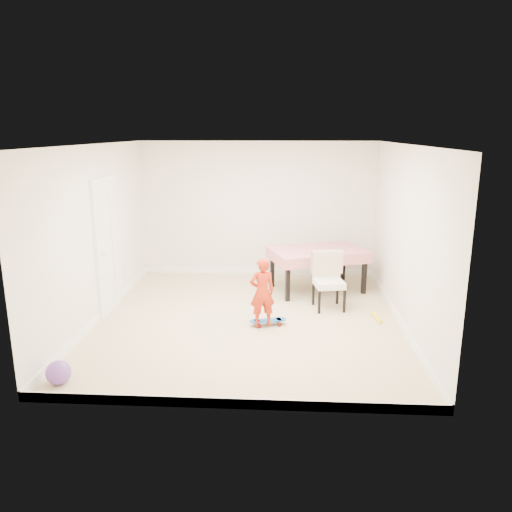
# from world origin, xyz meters

# --- Properties ---
(ground) EXTENTS (5.00, 5.00, 0.00)m
(ground) POSITION_xyz_m (0.00, 0.00, 0.00)
(ground) COLOR #C9B58C
(ground) RESTS_ON ground
(ceiling) EXTENTS (4.50, 5.00, 0.04)m
(ceiling) POSITION_xyz_m (0.00, 0.00, 2.58)
(ceiling) COLOR white
(ceiling) RESTS_ON wall_back
(wall_back) EXTENTS (4.50, 0.04, 2.60)m
(wall_back) POSITION_xyz_m (0.00, 2.48, 1.30)
(wall_back) COLOR white
(wall_back) RESTS_ON ground
(wall_front) EXTENTS (4.50, 0.04, 2.60)m
(wall_front) POSITION_xyz_m (0.00, -2.48, 1.30)
(wall_front) COLOR white
(wall_front) RESTS_ON ground
(wall_left) EXTENTS (0.04, 5.00, 2.60)m
(wall_left) POSITION_xyz_m (-2.23, 0.00, 1.30)
(wall_left) COLOR white
(wall_left) RESTS_ON ground
(wall_right) EXTENTS (0.04, 5.00, 2.60)m
(wall_right) POSITION_xyz_m (2.23, 0.00, 1.30)
(wall_right) COLOR white
(wall_right) RESTS_ON ground
(door) EXTENTS (0.11, 0.94, 2.11)m
(door) POSITION_xyz_m (-2.22, 0.30, 1.02)
(door) COLOR white
(door) RESTS_ON ground
(baseboard_back) EXTENTS (4.50, 0.02, 0.12)m
(baseboard_back) POSITION_xyz_m (0.00, 2.49, 0.06)
(baseboard_back) COLOR white
(baseboard_back) RESTS_ON ground
(baseboard_front) EXTENTS (4.50, 0.02, 0.12)m
(baseboard_front) POSITION_xyz_m (0.00, -2.49, 0.06)
(baseboard_front) COLOR white
(baseboard_front) RESTS_ON ground
(baseboard_left) EXTENTS (0.02, 5.00, 0.12)m
(baseboard_left) POSITION_xyz_m (-2.24, 0.00, 0.06)
(baseboard_left) COLOR white
(baseboard_left) RESTS_ON ground
(baseboard_right) EXTENTS (0.02, 5.00, 0.12)m
(baseboard_right) POSITION_xyz_m (2.24, 0.00, 0.06)
(baseboard_right) COLOR white
(baseboard_right) RESTS_ON ground
(dining_table) EXTENTS (1.86, 1.50, 0.76)m
(dining_table) POSITION_xyz_m (1.12, 1.53, 0.38)
(dining_table) COLOR #B60A09
(dining_table) RESTS_ON ground
(dining_chair) EXTENTS (0.60, 0.66, 0.91)m
(dining_chair) POSITION_xyz_m (1.24, 0.57, 0.46)
(dining_chair) COLOR white
(dining_chair) RESTS_ON ground
(skateboard) EXTENTS (0.58, 0.34, 0.08)m
(skateboard) POSITION_xyz_m (0.30, -0.20, 0.04)
(skateboard) COLOR blue
(skateboard) RESTS_ON ground
(child) EXTENTS (0.42, 0.34, 1.01)m
(child) POSITION_xyz_m (0.22, -0.28, 0.50)
(child) COLOR red
(child) RESTS_ON ground
(balloon) EXTENTS (0.28, 0.28, 0.28)m
(balloon) POSITION_xyz_m (-1.99, -2.10, 0.14)
(balloon) COLOR #7143A2
(balloon) RESTS_ON ground
(foam_toy) EXTENTS (0.11, 0.40, 0.06)m
(foam_toy) POSITION_xyz_m (1.95, 0.15, 0.03)
(foam_toy) COLOR yellow
(foam_toy) RESTS_ON ground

